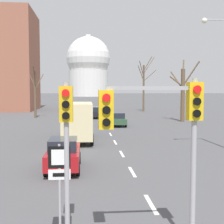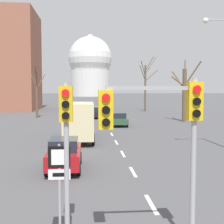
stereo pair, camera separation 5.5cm
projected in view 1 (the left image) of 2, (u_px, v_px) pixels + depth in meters
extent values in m
cube|color=silver|center=(151.00, 204.00, 11.36)|extent=(0.16, 2.00, 0.01)
cube|color=silver|center=(132.00, 172.00, 15.83)|extent=(0.16, 2.00, 0.01)
cube|color=silver|center=(122.00, 154.00, 20.31)|extent=(0.16, 2.00, 0.01)
cube|color=silver|center=(115.00, 142.00, 24.78)|extent=(0.16, 2.00, 0.01)
cube|color=silver|center=(111.00, 134.00, 29.25)|extent=(0.16, 2.00, 0.01)
cube|color=silver|center=(107.00, 128.00, 33.72)|extent=(0.16, 2.00, 0.01)
cube|color=silver|center=(105.00, 124.00, 38.19)|extent=(0.16, 2.00, 0.01)
cube|color=silver|center=(102.00, 120.00, 42.67)|extent=(0.16, 2.00, 0.01)
cube|color=silver|center=(101.00, 117.00, 47.14)|extent=(0.16, 2.00, 0.01)
cylinder|color=#9E9EA3|center=(67.00, 163.00, 8.44)|extent=(0.14, 0.14, 4.36)
cube|color=gold|center=(66.00, 104.00, 8.32)|extent=(0.36, 0.28, 0.96)
cylinder|color=red|center=(66.00, 93.00, 8.13)|extent=(0.20, 0.06, 0.20)
cylinder|color=black|center=(66.00, 104.00, 8.15)|extent=(0.20, 0.06, 0.20)
cylinder|color=black|center=(66.00, 116.00, 8.18)|extent=(0.20, 0.06, 0.20)
cylinder|color=#9E9EA3|center=(193.00, 165.00, 7.97)|extent=(0.14, 0.14, 4.45)
cube|color=yellow|center=(195.00, 101.00, 7.86)|extent=(0.36, 0.28, 0.96)
cylinder|color=red|center=(197.00, 89.00, 7.67)|extent=(0.20, 0.06, 0.20)
cylinder|color=black|center=(197.00, 101.00, 7.69)|extent=(0.20, 0.06, 0.20)
cylinder|color=black|center=(197.00, 113.00, 7.71)|extent=(0.20, 0.06, 0.20)
cube|color=#9E9EA3|center=(151.00, 88.00, 7.74)|extent=(2.24, 0.10, 0.10)
cube|color=yellow|center=(106.00, 110.00, 7.68)|extent=(0.36, 0.28, 0.96)
cylinder|color=red|center=(106.00, 98.00, 7.49)|extent=(0.20, 0.06, 0.20)
cylinder|color=black|center=(106.00, 110.00, 7.51)|extent=(0.20, 0.06, 0.20)
cylinder|color=black|center=(106.00, 122.00, 7.53)|extent=(0.20, 0.06, 0.20)
cylinder|color=#9E9EA3|center=(60.00, 193.00, 8.50)|extent=(0.07, 0.07, 2.69)
cube|color=black|center=(59.00, 157.00, 8.41)|extent=(0.60, 0.03, 0.60)
cube|color=white|center=(59.00, 157.00, 8.39)|extent=(0.42, 0.01, 0.42)
cube|color=white|center=(59.00, 175.00, 8.44)|extent=(0.60, 0.03, 0.28)
cube|color=black|center=(59.00, 175.00, 8.43)|extent=(0.36, 0.01, 0.10)
cube|color=#9E9EA3|center=(221.00, 20.00, 20.40)|extent=(2.31, 0.10, 0.10)
sphere|color=#F2EAC6|center=(204.00, 21.00, 20.30)|extent=(0.36, 0.36, 0.36)
cube|color=slate|center=(86.00, 106.00, 65.13)|extent=(1.62, 4.07, 0.75)
cube|color=#1E232D|center=(86.00, 103.00, 64.88)|extent=(1.38, 1.96, 0.71)
cylinder|color=black|center=(82.00, 108.00, 66.35)|extent=(0.18, 0.72, 0.72)
cylinder|color=black|center=(89.00, 108.00, 66.48)|extent=(0.18, 0.72, 0.72)
cylinder|color=black|center=(82.00, 109.00, 63.84)|extent=(0.18, 0.72, 0.72)
cylinder|color=black|center=(90.00, 109.00, 63.97)|extent=(0.18, 0.72, 0.72)
cube|color=navy|center=(106.00, 107.00, 63.87)|extent=(1.69, 3.98, 0.59)
cube|color=#1E232D|center=(106.00, 104.00, 63.62)|extent=(1.44, 1.91, 0.70)
cylinder|color=black|center=(102.00, 108.00, 65.04)|extent=(0.18, 0.68, 0.68)
cylinder|color=black|center=(109.00, 108.00, 65.18)|extent=(0.18, 0.68, 0.68)
cylinder|color=black|center=(102.00, 109.00, 62.59)|extent=(0.18, 0.68, 0.68)
cylinder|color=black|center=(110.00, 109.00, 62.73)|extent=(0.18, 0.68, 0.68)
cube|color=#2D4C33|center=(117.00, 120.00, 36.17)|extent=(1.85, 4.31, 0.63)
cube|color=#1E232D|center=(117.00, 115.00, 35.91)|extent=(1.57, 2.07, 0.61)
cylinder|color=black|center=(109.00, 122.00, 37.44)|extent=(0.18, 0.64, 0.64)
cylinder|color=black|center=(123.00, 122.00, 37.59)|extent=(0.18, 0.64, 0.64)
cylinder|color=black|center=(110.00, 124.00, 34.79)|extent=(0.18, 0.64, 0.64)
cylinder|color=black|center=(126.00, 124.00, 34.94)|extent=(0.18, 0.64, 0.64)
cube|color=black|center=(93.00, 114.00, 45.85)|extent=(1.75, 3.87, 0.67)
cube|color=#1E232D|center=(93.00, 109.00, 45.61)|extent=(1.49, 1.86, 0.68)
cylinder|color=black|center=(87.00, 115.00, 46.99)|extent=(0.18, 0.67, 0.67)
cylinder|color=black|center=(98.00, 115.00, 47.14)|extent=(0.18, 0.67, 0.67)
cylinder|color=black|center=(87.00, 117.00, 44.61)|extent=(0.18, 0.67, 0.67)
cylinder|color=black|center=(99.00, 117.00, 44.75)|extent=(0.18, 0.67, 0.67)
cube|color=maroon|center=(64.00, 156.00, 16.27)|extent=(1.65, 4.00, 0.75)
cube|color=#1E232D|center=(63.00, 144.00, 16.02)|extent=(1.41, 1.92, 0.59)
cylinder|color=black|center=(51.00, 158.00, 17.46)|extent=(0.18, 0.65, 0.65)
cylinder|color=black|center=(79.00, 158.00, 17.59)|extent=(0.18, 0.65, 0.65)
cylinder|color=black|center=(46.00, 170.00, 14.99)|extent=(0.18, 0.65, 0.65)
cylinder|color=black|center=(78.00, 169.00, 15.13)|extent=(0.18, 0.65, 0.65)
cube|color=#333842|center=(78.00, 119.00, 28.23)|extent=(2.20, 2.00, 2.10)
cube|color=beige|center=(78.00, 120.00, 24.63)|extent=(2.30, 5.20, 2.70)
cylinder|color=black|center=(66.00, 131.00, 28.21)|extent=(0.24, 0.88, 0.88)
cylinder|color=black|center=(91.00, 131.00, 28.40)|extent=(0.24, 0.88, 0.88)
cylinder|color=black|center=(62.00, 140.00, 23.21)|extent=(0.24, 0.88, 0.88)
cylinder|color=black|center=(92.00, 140.00, 23.40)|extent=(0.24, 0.88, 0.88)
cylinder|color=brown|center=(35.00, 95.00, 46.60)|extent=(0.34, 0.34, 6.80)
cylinder|color=brown|center=(35.00, 79.00, 45.65)|extent=(0.39, 1.70, 2.44)
cylinder|color=brown|center=(34.00, 73.00, 45.55)|extent=(0.19, 1.74, 2.08)
cylinder|color=brown|center=(39.00, 81.00, 47.29)|extent=(1.12, 1.73, 2.43)
cylinder|color=brown|center=(32.00, 80.00, 46.71)|extent=(0.99, 0.75, 1.86)
cylinder|color=brown|center=(183.00, 95.00, 40.87)|extent=(0.53, 0.53, 6.91)
cylinder|color=brown|center=(183.00, 67.00, 41.08)|extent=(0.54, 1.10, 1.94)
cylinder|color=brown|center=(176.00, 79.00, 42.05)|extent=(0.93, 2.93, 2.42)
cylinder|color=brown|center=(176.00, 81.00, 40.99)|extent=(1.69, 0.90, 1.50)
cylinder|color=brown|center=(191.00, 74.00, 40.41)|extent=(2.06, 0.90, 3.29)
cylinder|color=brown|center=(144.00, 88.00, 60.38)|extent=(0.35, 0.35, 8.94)
cylinder|color=brown|center=(148.00, 64.00, 59.91)|extent=(1.61, 0.53, 2.76)
cylinder|color=brown|center=(142.00, 68.00, 59.36)|extent=(1.19, 1.56, 2.85)
cylinder|color=brown|center=(150.00, 64.00, 61.41)|extent=(2.63, 2.80, 3.34)
cylinder|color=brown|center=(141.00, 73.00, 59.62)|extent=(1.41, 1.14, 2.86)
cylinder|color=brown|center=(150.00, 76.00, 60.37)|extent=(2.50, 0.25, 2.20)
cylinder|color=silver|center=(88.00, 83.00, 207.07)|extent=(25.83, 25.83, 17.22)
sphere|color=silver|center=(88.00, 58.00, 205.91)|extent=(28.70, 28.70, 28.70)
cylinder|color=silver|center=(88.00, 39.00, 205.00)|extent=(3.44, 3.44, 5.02)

